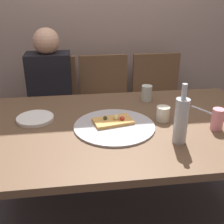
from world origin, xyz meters
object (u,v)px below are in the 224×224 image
Objects in this scene: pizza_slice_last at (113,121)px; guest_in_sweater at (50,95)px; pizza_tray at (114,126)px; plate_stack at (35,119)px; wine_bottle at (181,120)px; tumbler_near at (147,93)px; table_knife at (206,111)px; tumbler_far at (163,114)px; soda_can at (217,119)px; chair_middle at (105,100)px; dining_table at (124,133)px; chair_left at (53,103)px; chair_right at (158,98)px.

pizza_slice_last is 0.88m from guest_in_sweater.
pizza_tray is 2.10× the size of plate_stack.
tumbler_near is (-0.03, 0.58, -0.07)m from wine_bottle.
tumbler_near is 0.50× the size of table_knife.
tumbler_far is 0.39× the size of table_knife.
tumbler_near is 0.55m from soda_can.
soda_can is 0.14× the size of chair_middle.
wine_bottle is 0.58m from tumbler_near.
pizza_tray reaches higher than dining_table.
tumbler_near is at bearing 16.48° from plate_stack.
pizza_slice_last is 2.79× the size of tumbler_far.
chair_left reaches higher than tumbler_near.
chair_left and chair_right have the same top height.
tumbler_far reaches higher than table_knife.
dining_table is 0.42m from tumbler_near.
table_knife is at bearing 124.11° from chair_middle.
tumbler_near is at bearing 53.12° from pizza_tray.
chair_left is (-0.42, 0.92, -0.24)m from pizza_slice_last.
tumbler_far is 1.18m from chair_left.
chair_left is (-0.98, 1.05, -0.28)m from soda_can.
tumbler_near reaches higher than pizza_tray.
tumbler_near is 0.50× the size of plate_stack.
chair_middle is 0.51m from guest_in_sweater.
dining_table is 1.05m from chair_right.
plate_stack is at bearing 38.61° from chair_right.
chair_middle is at bearing 86.76° from pizza_slice_last.
plate_stack is (-0.45, 0.12, -0.01)m from pizza_slice_last.
tumbler_far is 0.71× the size of soda_can.
wine_bottle is at bearing 108.74° from table_knife.
chair_left is at bearing 87.35° from plate_stack.
chair_right is (0.48, 0.92, -0.15)m from dining_table.
wine_bottle is at bearing -34.07° from pizza_tray.
chair_middle is 0.77× the size of guest_in_sweater.
tumbler_near is 0.95m from chair_left.
chair_middle is (-0.23, 0.58, -0.27)m from tumbler_near.
table_knife is at bearing 94.12° from chair_right.
plate_stack is at bearing 161.24° from pizza_tray.
plate_stack is 1.00× the size of table_knife.
pizza_slice_last reaches higher than dining_table.
plate_stack is at bearing 59.14° from table_knife.
soda_can is at bearing -15.23° from dining_table.
pizza_slice_last is at bearing -130.03° from tumbler_near.
pizza_tray is 1.90× the size of pizza_slice_last.
pizza_tray is 4.21× the size of tumbler_near.
soda_can is 1.47m from chair_left.
chair_right is (0.55, 0.92, -0.24)m from pizza_slice_last.
soda_can is 1.20m from chair_middle.
table_knife is (1.06, -0.02, -0.01)m from plate_stack.
wine_bottle is 0.35× the size of chair_middle.
chair_right is (0.50, 0.00, 0.00)m from chair_middle.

